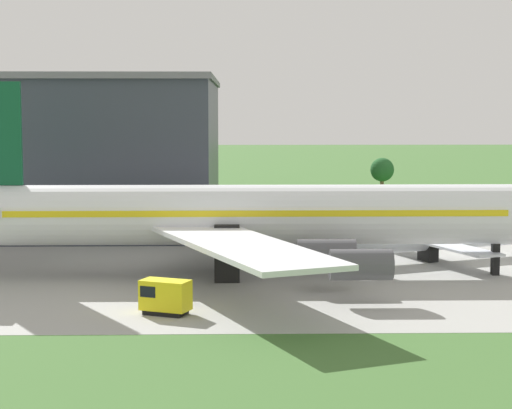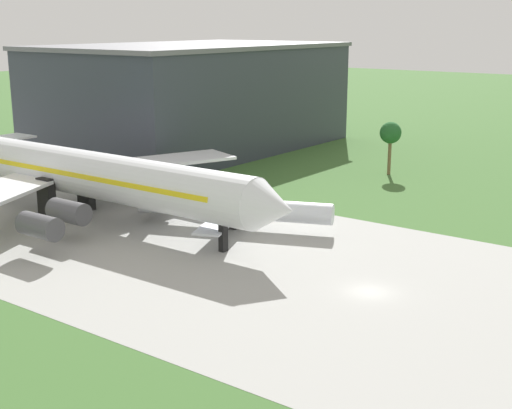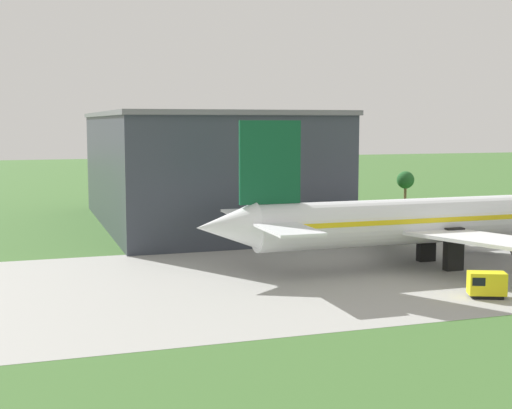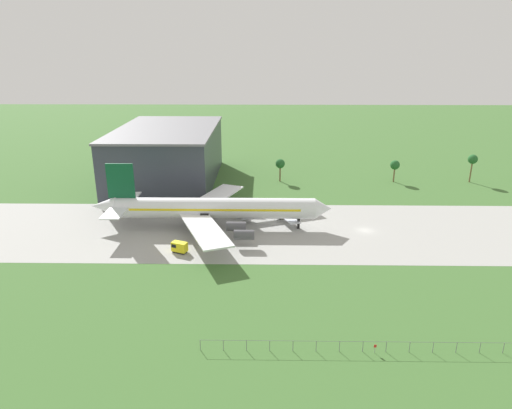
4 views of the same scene
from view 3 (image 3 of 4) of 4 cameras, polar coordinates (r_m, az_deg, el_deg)
jet_airliner at (r=97.52m, az=15.30°, el=-1.19°), size 68.79×54.05×19.10m
baggage_tug at (r=81.07m, az=17.90°, el=-6.09°), size 4.38×3.36×2.83m
terminal_building at (r=133.94m, az=-4.51°, el=2.93°), size 36.72×61.20×20.72m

